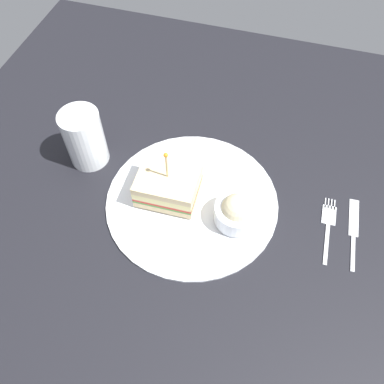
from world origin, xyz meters
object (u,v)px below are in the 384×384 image
(fork, at_px, (328,222))
(knife, at_px, (354,229))
(plate, at_px, (192,200))
(coleslaw_bowl, at_px, (237,211))
(sandwich_half_center, at_px, (169,183))
(drink_glass, at_px, (85,141))

(fork, relative_size, knife, 0.93)
(plate, xyz_separation_m, coleslaw_bowl, (-0.08, 0.02, 0.02))
(plate, height_order, fork, plate)
(plate, bearing_deg, knife, -175.09)
(sandwich_half_center, distance_m, coleslaw_bowl, 0.12)
(sandwich_half_center, bearing_deg, knife, -176.55)
(sandwich_half_center, relative_size, drink_glass, 0.99)
(sandwich_half_center, bearing_deg, drink_glass, -12.25)
(drink_glass, distance_m, knife, 0.46)
(coleslaw_bowl, distance_m, knife, 0.19)
(sandwich_half_center, xyz_separation_m, knife, (-0.30, -0.02, -0.03))
(sandwich_half_center, height_order, drink_glass, sandwich_half_center)
(knife, bearing_deg, sandwich_half_center, 3.45)
(plate, height_order, knife, plate)
(coleslaw_bowl, relative_size, knife, 0.54)
(coleslaw_bowl, relative_size, fork, 0.58)
(drink_glass, relative_size, knife, 0.79)
(sandwich_half_center, relative_size, coleslaw_bowl, 1.44)
(drink_glass, bearing_deg, plate, 168.95)
(sandwich_half_center, bearing_deg, plate, 173.89)
(plate, relative_size, coleslaw_bowl, 3.98)
(coleslaw_bowl, xyz_separation_m, knife, (-0.18, -0.04, -0.03))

